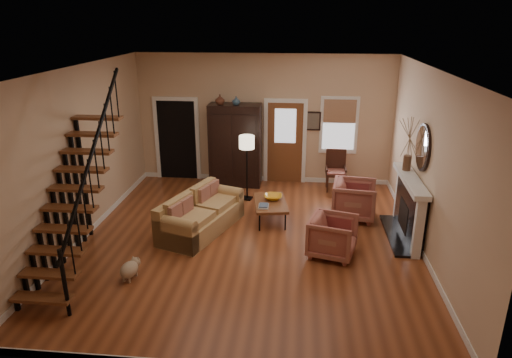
# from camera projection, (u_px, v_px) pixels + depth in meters

# --- Properties ---
(room) EXTENTS (7.00, 7.33, 3.30)m
(room) POSITION_uv_depth(u_px,v_px,m) (239.00, 143.00, 10.12)
(room) COLOR brown
(room) RESTS_ON ground
(staircase) EXTENTS (0.94, 2.80, 3.20)m
(staircase) POSITION_uv_depth(u_px,v_px,m) (70.00, 182.00, 7.44)
(staircase) COLOR brown
(staircase) RESTS_ON ground
(fireplace) EXTENTS (0.33, 1.95, 2.30)m
(fireplace) POSITION_uv_depth(u_px,v_px,m) (411.00, 202.00, 8.87)
(fireplace) COLOR black
(fireplace) RESTS_ON ground
(armoire) EXTENTS (1.30, 0.60, 2.10)m
(armoire) POSITION_uv_depth(u_px,v_px,m) (235.00, 145.00, 11.60)
(armoire) COLOR black
(armoire) RESTS_ON ground
(vase_a) EXTENTS (0.24, 0.24, 0.25)m
(vase_a) POSITION_uv_depth(u_px,v_px,m) (220.00, 100.00, 11.14)
(vase_a) COLOR #4C2619
(vase_a) RESTS_ON armoire
(vase_b) EXTENTS (0.20, 0.20, 0.21)m
(vase_b) POSITION_uv_depth(u_px,v_px,m) (236.00, 101.00, 11.11)
(vase_b) COLOR #334C60
(vase_b) RESTS_ON armoire
(sofa) EXTENTS (1.54, 2.24, 0.77)m
(sofa) POSITION_uv_depth(u_px,v_px,m) (201.00, 213.00, 9.25)
(sofa) COLOR tan
(sofa) RESTS_ON ground
(coffee_table) EXTENTS (0.83, 1.22, 0.43)m
(coffee_table) POSITION_uv_depth(u_px,v_px,m) (270.00, 211.00, 9.76)
(coffee_table) COLOR brown
(coffee_table) RESTS_ON ground
(bowl) EXTENTS (0.39, 0.39, 0.10)m
(bowl) POSITION_uv_depth(u_px,v_px,m) (273.00, 197.00, 9.81)
(bowl) COLOR orange
(bowl) RESTS_ON coffee_table
(books) EXTENTS (0.21, 0.28, 0.05)m
(books) POSITION_uv_depth(u_px,v_px,m) (264.00, 206.00, 9.41)
(books) COLOR beige
(books) RESTS_ON coffee_table
(armchair_left) EXTENTS (1.01, 0.99, 0.75)m
(armchair_left) POSITION_uv_depth(u_px,v_px,m) (333.00, 236.00, 8.30)
(armchair_left) COLOR maroon
(armchair_left) RESTS_ON ground
(armchair_right) EXTENTS (1.02, 1.00, 0.83)m
(armchair_right) POSITION_uv_depth(u_px,v_px,m) (354.00, 200.00, 9.84)
(armchair_right) COLOR maroon
(armchair_right) RESTS_ON ground
(floor_lamp) EXTENTS (0.42, 0.42, 1.56)m
(floor_lamp) POSITION_uv_depth(u_px,v_px,m) (247.00, 168.00, 10.71)
(floor_lamp) COLOR black
(floor_lamp) RESTS_ON ground
(side_chair) EXTENTS (0.54, 0.54, 1.02)m
(side_chair) POSITION_uv_depth(u_px,v_px,m) (336.00, 171.00, 11.36)
(side_chair) COLOR #361B11
(side_chair) RESTS_ON ground
(dog) EXTENTS (0.34, 0.48, 0.32)m
(dog) POSITION_uv_depth(u_px,v_px,m) (129.00, 271.00, 7.59)
(dog) COLOR tan
(dog) RESTS_ON ground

